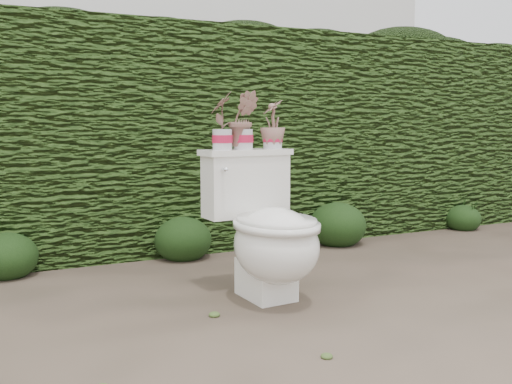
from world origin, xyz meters
name	(u,v)px	position (x,y,z in m)	size (l,w,h in m)	color
ground	(260,300)	(0.00, 0.00, 0.00)	(60.00, 60.00, 0.00)	brown
hedge	(168,139)	(0.00, 1.60, 0.80)	(8.00, 1.00, 1.60)	#39591D
house_wall	(119,48)	(0.60, 6.00, 2.00)	(8.00, 3.50, 4.00)	silver
toilet	(268,232)	(0.05, 0.01, 0.36)	(0.51, 0.71, 0.78)	white
potted_plant_left	(222,122)	(-0.11, 0.24, 0.92)	(0.16, 0.11, 0.29)	#3F8128
potted_plant_center	(243,122)	(0.02, 0.25, 0.93)	(0.17, 0.13, 0.30)	#3F8128
potted_plant_right	(273,126)	(0.21, 0.26, 0.90)	(0.14, 0.14, 0.25)	#3F8128
liriope_clump_1	(6,252)	(-1.17, 1.07, 0.15)	(0.37, 0.37, 0.30)	#203B14
liriope_clump_2	(183,235)	(-0.07, 1.06, 0.16)	(0.39, 0.39, 0.31)	#203B14
liriope_clump_3	(337,221)	(1.14, 0.99, 0.17)	(0.43, 0.43, 0.35)	#203B14
liriope_clump_4	(463,215)	(2.46, 1.04, 0.12)	(0.30, 0.30, 0.24)	#203B14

